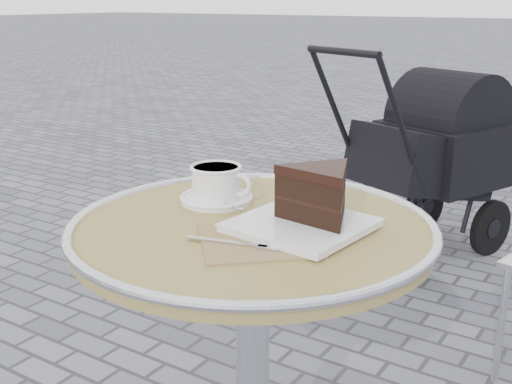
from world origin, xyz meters
The scene contains 4 objects.
cafe_table centered at (0.00, 0.00, 0.57)m, with size 0.72×0.72×0.74m.
cappuccino_set centered at (-0.14, 0.08, 0.77)m, with size 0.17×0.15×0.08m.
cake_plate_set centered at (0.12, 0.04, 0.79)m, with size 0.33×0.39×0.12m.
baby_stroller centered at (-0.23, 1.83, 0.44)m, with size 0.73×1.02×0.97m.
Camera 1 is at (0.65, -0.98, 1.15)m, focal length 45.00 mm.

